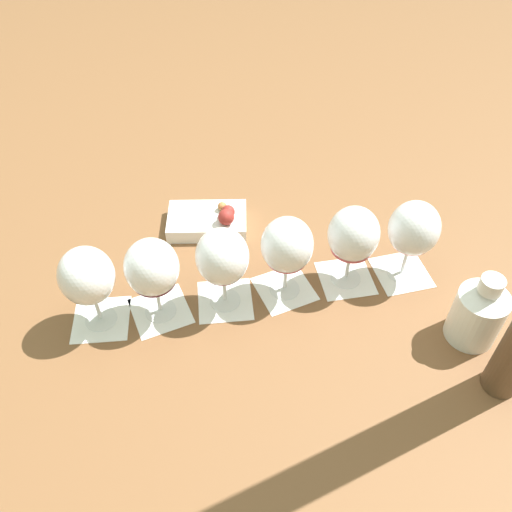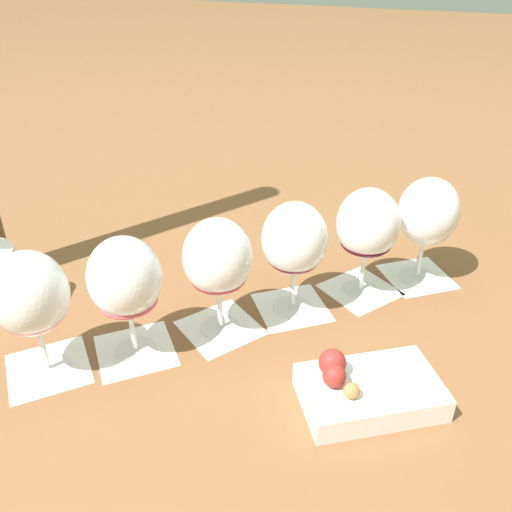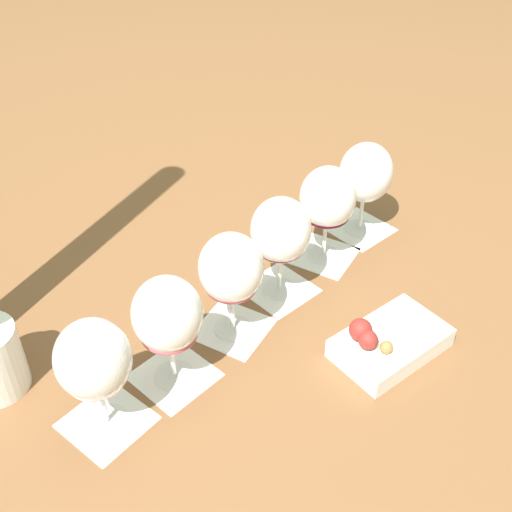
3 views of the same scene
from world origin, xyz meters
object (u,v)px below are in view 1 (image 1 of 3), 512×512
Objects in this scene: wine_glass_3 at (222,260)px; wine_glass_1 at (353,237)px; wine_glass_0 at (413,231)px; wine_glass_2 at (287,248)px; wine_glass_5 at (87,279)px; wine_glass_4 at (152,270)px; snack_dish at (209,220)px; ceramic_vase at (479,312)px.

wine_glass_1 is at bearing 135.30° from wine_glass_3.
wine_glass_0 is 0.25m from wine_glass_2.
wine_glass_0 is 0.61m from wine_glass_5.
snack_dish is (-0.25, -0.06, -0.10)m from wine_glass_4.
wine_glass_3 and wine_glass_4 have the same top height.
snack_dish is (-0.07, -0.23, -0.10)m from wine_glass_2.
wine_glass_1 is at bearing -91.24° from ceramic_vase.
wine_glass_3 is at bearing -44.70° from wine_glass_1.
snack_dish is at bearing -167.14° from wine_glass_4.
wine_glass_1 reaches higher than ceramic_vase.
snack_dish is (0.10, -0.42, -0.10)m from wine_glass_0.
wine_glass_0 is at bearing -116.24° from ceramic_vase.
ceramic_vase is at bearing 91.54° from snack_dish.
wine_glass_4 is (0.34, -0.36, 0.00)m from wine_glass_0.
wine_glass_0 is at bearing 133.38° from wine_glass_3.
wine_glass_2 is 1.00× the size of wine_glass_4.
snack_dish is at bearing 175.02° from wine_glass_5.
wine_glass_4 is 0.27m from snack_dish.
wine_glass_0 is at bearing 133.18° from wine_glass_5.
wine_glass_3 is 1.00× the size of wine_glass_5.
wine_glass_0 and wine_glass_1 have the same top height.
wine_glass_2 is (0.17, -0.18, 0.00)m from wine_glass_0.
snack_dish is (-0.32, 0.03, -0.10)m from wine_glass_5.
wine_glass_2 is 1.00× the size of wine_glass_5.
wine_glass_3 is (0.25, -0.27, 0.00)m from wine_glass_0.
wine_glass_3 reaches higher than ceramic_vase.
wine_glass_3 is 0.13m from wine_glass_4.
wine_glass_4 is at bearing -45.29° from wine_glass_1.
wine_glass_5 is at bearing -61.00° from ceramic_vase.
ceramic_vase is at bearing 103.84° from wine_glass_2.
wine_glass_3 is 0.24m from wine_glass_5.
wine_glass_2 is at bearing 133.95° from wine_glass_5.
wine_glass_2 and wine_glass_4 have the same top height.
wine_glass_5 is (0.08, -0.08, -0.00)m from wine_glass_4.
wine_glass_4 is 1.00× the size of wine_glass_5.
wine_glass_1 is 0.49m from wine_glass_5.
wine_glass_3 is (0.18, -0.18, -0.00)m from wine_glass_1.
wine_glass_5 is 0.70m from ceramic_vase.
snack_dish is at bearing -88.46° from ceramic_vase.
wine_glass_0 and wine_glass_2 have the same top height.
wine_glass_3 is 0.47m from ceramic_vase.
wine_glass_1 is 1.00× the size of wine_glass_3.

